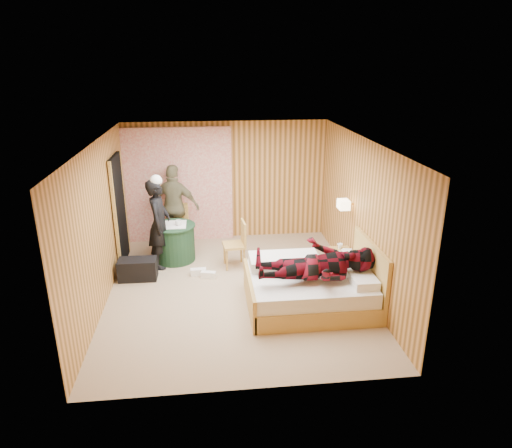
{
  "coord_description": "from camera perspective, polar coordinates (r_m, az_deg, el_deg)",
  "views": [
    {
      "loc": [
        -0.44,
        -6.88,
        3.66
      ],
      "look_at": [
        0.37,
        0.31,
        1.05
      ],
      "focal_mm": 32.0,
      "sensor_mm": 36.0,
      "label": 1
    }
  ],
  "objects": [
    {
      "name": "nightstand",
      "position": [
        8.22,
        10.58,
        -4.95
      ],
      "size": [
        0.39,
        0.52,
        0.51
      ],
      "color": "#E3BB5D",
      "rests_on": "floor"
    },
    {
      "name": "wall_back",
      "position": [
        9.69,
        -3.67,
        5.39
      ],
      "size": [
        4.2,
        0.02,
        2.5
      ],
      "primitive_type": "cube",
      "color": "tan",
      "rests_on": "floor"
    },
    {
      "name": "cup_nightstand",
      "position": [
        8.22,
        10.45,
        -2.74
      ],
      "size": [
        0.12,
        0.12,
        0.09
      ],
      "primitive_type": "imported",
      "rotation": [
        0.0,
        0.0,
        0.18
      ],
      "color": "white",
      "rests_on": "nightstand"
    },
    {
      "name": "duffel_bag",
      "position": [
        8.33,
        -14.56,
        -5.49
      ],
      "size": [
        0.67,
        0.36,
        0.37
      ],
      "primitive_type": "cube",
      "rotation": [
        0.0,
        0.0,
        -0.01
      ],
      "color": "black",
      "rests_on": "floor"
    },
    {
      "name": "book_lower",
      "position": [
        8.08,
        10.79,
        -3.46
      ],
      "size": [
        0.17,
        0.22,
        0.02
      ],
      "primitive_type": "imported",
      "rotation": [
        0.0,
        0.0,
        -0.01
      ],
      "color": "white",
      "rests_on": "nightstand"
    },
    {
      "name": "wall_right",
      "position": [
        7.72,
        13.1,
        1.1
      ],
      "size": [
        0.02,
        5.0,
        2.5
      ],
      "primitive_type": "cube",
      "color": "tan",
      "rests_on": "floor"
    },
    {
      "name": "chair_near",
      "position": [
        8.44,
        -2.25,
        -2.08
      ],
      "size": [
        0.43,
        0.43,
        0.89
      ],
      "rotation": [
        0.0,
        0.0,
        -1.48
      ],
      "color": "#E3BB5D",
      "rests_on": "floor"
    },
    {
      "name": "sneaker_right",
      "position": [
        8.2,
        -5.97,
        -6.33
      ],
      "size": [
        0.28,
        0.17,
        0.12
      ],
      "primitive_type": "cube",
      "rotation": [
        0.0,
        0.0,
        -0.25
      ],
      "color": "white",
      "rests_on": "floor"
    },
    {
      "name": "man_on_bed",
      "position": [
        6.8,
        7.64,
        -3.91
      ],
      "size": [
        0.86,
        0.67,
        1.77
      ],
      "primitive_type": "imported",
      "rotation": [
        0.0,
        1.57,
        0.0
      ],
      "color": "#600915",
      "rests_on": "bed"
    },
    {
      "name": "wall_left",
      "position": [
        7.48,
        -18.91,
        -0.09
      ],
      "size": [
        0.02,
        5.0,
        2.5
      ],
      "primitive_type": "cube",
      "color": "tan",
      "rests_on": "floor"
    },
    {
      "name": "man_at_table",
      "position": [
        9.37,
        -10.1,
        2.13
      ],
      "size": [
        1.09,
        0.68,
        1.72
      ],
      "primitive_type": "imported",
      "rotation": [
        0.0,
        0.0,
        2.86
      ],
      "color": "#706B4B",
      "rests_on": "floor"
    },
    {
      "name": "cup_table",
      "position": [
        8.69,
        -9.67,
        0.16
      ],
      "size": [
        0.15,
        0.15,
        0.1
      ],
      "primitive_type": "imported",
      "rotation": [
        0.0,
        0.0,
        -0.22
      ],
      "color": "white",
      "rests_on": "round_table"
    },
    {
      "name": "doorway",
      "position": [
        8.84,
        -16.71,
        1.62
      ],
      "size": [
        0.06,
        0.9,
        2.05
      ],
      "primitive_type": "cube",
      "color": "black",
      "rests_on": "floor"
    },
    {
      "name": "round_table",
      "position": [
        8.89,
        -10.15,
        -2.25
      ],
      "size": [
        0.82,
        0.82,
        0.73
      ],
      "color": "#1C3D28",
      "rests_on": "floor"
    },
    {
      "name": "bed",
      "position": [
        7.27,
        6.81,
        -7.88
      ],
      "size": [
        1.95,
        1.49,
        1.03
      ],
      "color": "#E3BB5D",
      "rests_on": "floor"
    },
    {
      "name": "chair_far",
      "position": [
        9.43,
        -9.85,
        0.21
      ],
      "size": [
        0.53,
        0.53,
        0.93
      ],
      "rotation": [
        0.0,
        0.0,
        -0.3
      ],
      "color": "#E3BB5D",
      "rests_on": "floor"
    },
    {
      "name": "book_upper",
      "position": [
        8.07,
        10.8,
        -3.33
      ],
      "size": [
        0.21,
        0.26,
        0.02
      ],
      "primitive_type": "imported",
      "rotation": [
        0.0,
        0.0,
        -0.24
      ],
      "color": "white",
      "rests_on": "nightstand"
    },
    {
      "name": "woman_standing",
      "position": [
        8.51,
        -12.0,
        0.01
      ],
      "size": [
        0.47,
        0.66,
        1.68
      ],
      "primitive_type": "imported",
      "rotation": [
        0.0,
        0.0,
        1.45
      ],
      "color": "black",
      "rests_on": "floor"
    },
    {
      "name": "curtain",
      "position": [
        9.65,
        -9.6,
        4.77
      ],
      "size": [
        2.2,
        0.08,
        2.4
      ],
      "primitive_type": "cube",
      "color": "#EDE6CD",
      "rests_on": "floor"
    },
    {
      "name": "floor",
      "position": [
        7.81,
        -2.5,
        -8.16
      ],
      "size": [
        4.2,
        5.0,
        0.01
      ],
      "primitive_type": "cube",
      "color": "tan",
      "rests_on": "ground"
    },
    {
      "name": "sneaker_left",
      "position": [
        8.32,
        -7.21,
        -5.97
      ],
      "size": [
        0.28,
        0.12,
        0.12
      ],
      "primitive_type": "cube",
      "rotation": [
        0.0,
        0.0,
        0.03
      ],
      "color": "white",
      "rests_on": "floor"
    },
    {
      "name": "ceiling",
      "position": [
        6.99,
        -2.81,
        10.25
      ],
      "size": [
        4.2,
        5.0,
        0.01
      ],
      "primitive_type": "cube",
      "color": "silver",
      "rests_on": "wall_back"
    },
    {
      "name": "wall_lamp",
      "position": [
        8.05,
        10.91,
        2.42
      ],
      "size": [
        0.26,
        0.24,
        0.16
      ],
      "color": "gold",
      "rests_on": "wall_right"
    }
  ]
}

